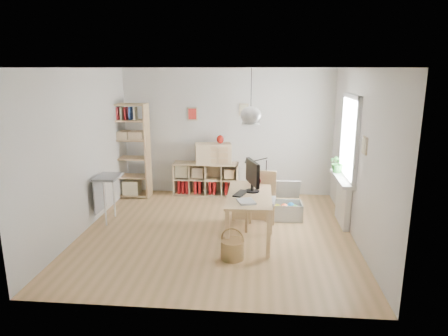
# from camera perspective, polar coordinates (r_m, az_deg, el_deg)

# --- Properties ---
(ground) EXTENTS (4.50, 4.50, 0.00)m
(ground) POSITION_cam_1_polar(r_m,az_deg,el_deg) (6.84, -1.07, -9.16)
(ground) COLOR tan
(ground) RESTS_ON ground
(room_shell) EXTENTS (4.50, 4.50, 4.50)m
(room_shell) POSITION_cam_1_polar(r_m,az_deg,el_deg) (6.15, 3.85, 7.53)
(room_shell) COLOR silver
(room_shell) RESTS_ON ground
(window_unit) EXTENTS (0.07, 1.16, 1.46)m
(window_unit) POSITION_cam_1_polar(r_m,az_deg,el_deg) (7.12, 17.57, 4.13)
(window_unit) COLOR white
(window_unit) RESTS_ON ground
(radiator) EXTENTS (0.10, 0.80, 0.80)m
(radiator) POSITION_cam_1_polar(r_m,az_deg,el_deg) (7.38, 16.65, -4.68)
(radiator) COLOR white
(radiator) RESTS_ON ground
(windowsill) EXTENTS (0.22, 1.20, 0.06)m
(windowsill) POSITION_cam_1_polar(r_m,az_deg,el_deg) (7.25, 16.50, -1.46)
(windowsill) COLOR white
(windowsill) RESTS_ON radiator
(desk) EXTENTS (0.70, 1.50, 0.75)m
(desk) POSITION_cam_1_polar(r_m,az_deg,el_deg) (6.44, 3.65, -4.45)
(desk) COLOR #DFBD80
(desk) RESTS_ON ground
(cube_shelf) EXTENTS (1.40, 0.38, 0.72)m
(cube_shelf) POSITION_cam_1_polar(r_m,az_deg,el_deg) (8.75, -2.71, -1.89)
(cube_shelf) COLOR beige
(cube_shelf) RESTS_ON ground
(tall_bookshelf) EXTENTS (0.80, 0.38, 2.00)m
(tall_bookshelf) POSITION_cam_1_polar(r_m,az_deg,el_deg) (8.65, -13.36, 2.94)
(tall_bookshelf) COLOR #DFBD80
(tall_bookshelf) RESTS_ON ground
(side_table) EXTENTS (0.40, 0.55, 0.85)m
(side_table) POSITION_cam_1_polar(r_m,az_deg,el_deg) (7.42, -16.65, -2.42)
(side_table) COLOR gray
(side_table) RESTS_ON ground
(chair) EXTENTS (0.54, 0.54, 0.99)m
(chair) POSITION_cam_1_polar(r_m,az_deg,el_deg) (6.88, 5.32, -4.10)
(chair) COLOR gray
(chair) RESTS_ON ground
(wicker_basket) EXTENTS (0.34, 0.34, 0.48)m
(wicker_basket) POSITION_cam_1_polar(r_m,az_deg,el_deg) (5.90, 1.22, -11.44)
(wicker_basket) COLOR #A8834C
(wicker_basket) RESTS_ON ground
(storage_chest) EXTENTS (0.63, 0.70, 0.65)m
(storage_chest) POSITION_cam_1_polar(r_m,az_deg,el_deg) (7.50, 8.74, -5.48)
(storage_chest) COLOR silver
(storage_chest) RESTS_ON ground
(monitor) EXTENTS (0.24, 0.57, 0.51)m
(monitor) POSITION_cam_1_polar(r_m,az_deg,el_deg) (6.43, 4.10, -0.93)
(monitor) COLOR black
(monitor) RESTS_ON desk
(keyboard) EXTENTS (0.25, 0.40, 0.02)m
(keyboard) POSITION_cam_1_polar(r_m,az_deg,el_deg) (6.37, 2.39, -3.64)
(keyboard) COLOR black
(keyboard) RESTS_ON desk
(task_lamp) EXTENTS (0.41, 0.15, 0.43)m
(task_lamp) POSITION_cam_1_polar(r_m,az_deg,el_deg) (6.90, 4.42, 0.16)
(task_lamp) COLOR black
(task_lamp) RESTS_ON desk
(yarn_ball) EXTENTS (0.15, 0.15, 0.15)m
(yarn_ball) POSITION_cam_1_polar(r_m,az_deg,el_deg) (6.85, 4.66, -1.85)
(yarn_ball) COLOR #4D0A11
(yarn_ball) RESTS_ON desk
(paper_tray) EXTENTS (0.31, 0.35, 0.03)m
(paper_tray) POSITION_cam_1_polar(r_m,az_deg,el_deg) (5.98, 3.18, -4.79)
(paper_tray) COLOR white
(paper_tray) RESTS_ON desk
(drawer_chest) EXTENTS (0.81, 0.49, 0.43)m
(drawer_chest) POSITION_cam_1_polar(r_m,az_deg,el_deg) (8.53, -1.57, 2.11)
(drawer_chest) COLOR beige
(drawer_chest) RESTS_ON cube_shelf
(red_vase) EXTENTS (0.15, 0.15, 0.18)m
(red_vase) POSITION_cam_1_polar(r_m,az_deg,el_deg) (8.46, -0.54, 4.12)
(red_vase) COLOR maroon
(red_vase) RESTS_ON drawer_chest
(potted_plant) EXTENTS (0.36, 0.33, 0.36)m
(potted_plant) POSITION_cam_1_polar(r_m,az_deg,el_deg) (7.50, 15.99, 0.73)
(potted_plant) COLOR #256325
(potted_plant) RESTS_ON windowsill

